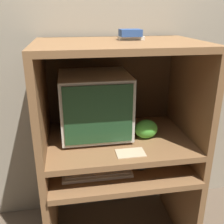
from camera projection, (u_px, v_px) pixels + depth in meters
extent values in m
cube|color=gray|center=(109.00, 52.00, 1.89)|extent=(6.00, 0.06, 2.60)
cube|color=brown|center=(51.00, 205.00, 1.81)|extent=(0.04, 0.65, 0.63)
cube|color=brown|center=(179.00, 191.00, 1.96)|extent=(0.04, 0.65, 0.63)
cube|color=brown|center=(123.00, 175.00, 1.64)|extent=(0.90, 0.38, 0.04)
cube|color=brown|center=(46.00, 155.00, 1.67)|extent=(0.04, 0.65, 0.17)
cube|color=brown|center=(185.00, 143.00, 1.82)|extent=(0.04, 0.65, 0.17)
cube|color=brown|center=(118.00, 140.00, 1.72)|extent=(0.90, 0.65, 0.04)
cube|color=brown|center=(40.00, 96.00, 1.53)|extent=(0.04, 0.65, 0.61)
cube|color=brown|center=(191.00, 89.00, 1.68)|extent=(0.04, 0.65, 0.61)
cube|color=brown|center=(119.00, 45.00, 1.50)|extent=(0.90, 0.65, 0.04)
cube|color=#48321E|center=(111.00, 80.00, 1.89)|extent=(0.90, 0.01, 0.61)
cylinder|color=beige|center=(96.00, 133.00, 1.76)|extent=(0.22, 0.22, 0.02)
cube|color=beige|center=(95.00, 104.00, 1.69)|extent=(0.44, 0.40, 0.39)
cube|color=#1E4223|center=(99.00, 115.00, 1.50)|extent=(0.40, 0.01, 0.35)
cube|color=beige|center=(97.00, 172.00, 1.62)|extent=(0.43, 0.16, 0.02)
cube|color=silver|center=(97.00, 170.00, 1.62)|extent=(0.39, 0.13, 0.01)
ellipsoid|color=#28282B|center=(141.00, 167.00, 1.66)|extent=(0.07, 0.05, 0.03)
ellipsoid|color=green|center=(146.00, 129.00, 1.69)|extent=(0.15, 0.11, 0.12)
cube|color=beige|center=(131.00, 38.00, 1.58)|extent=(0.15, 0.09, 0.02)
cube|color=navy|center=(130.00, 33.00, 1.56)|extent=(0.12, 0.10, 0.04)
cube|color=#CCB28C|center=(130.00, 153.00, 1.52)|extent=(0.17, 0.11, 0.00)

